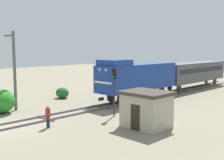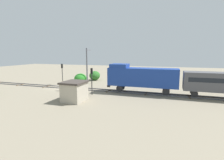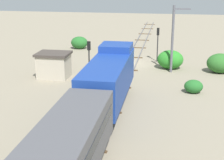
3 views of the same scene
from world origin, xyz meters
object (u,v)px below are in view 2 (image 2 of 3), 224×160
(traffic_signal_mid, at_px, (92,76))
(catenary_mast, at_px, (87,65))
(worker_near_track, at_px, (62,85))
(traffic_signal_near, at_px, (62,70))
(relay_hut, at_px, (74,91))
(locomotive, at_px, (141,77))

(traffic_signal_mid, relative_size, catenary_mast, 0.56)
(traffic_signal_mid, xyz_separation_m, worker_near_track, (-1.00, -6.11, -1.94))
(traffic_signal_near, bearing_deg, worker_near_track, 33.65)
(traffic_signal_mid, relative_size, relay_hut, 1.21)
(traffic_signal_mid, bearing_deg, worker_near_track, -99.30)
(worker_near_track, bearing_deg, locomotive, 64.18)
(catenary_mast, bearing_deg, worker_near_track, -8.77)
(locomotive, distance_m, traffic_signal_mid, 8.01)
(locomotive, bearing_deg, catenary_mast, -112.55)
(worker_near_track, bearing_deg, traffic_signal_near, 177.64)
(locomotive, bearing_deg, worker_near_track, -79.81)
(relay_hut, bearing_deg, locomotive, 133.29)
(relay_hut, bearing_deg, traffic_signal_mid, 170.09)
(catenary_mast, relative_size, relay_hut, 2.16)
(locomotive, xyz_separation_m, traffic_signal_mid, (3.40, -7.25, 0.16))
(traffic_signal_mid, distance_m, relay_hut, 4.44)
(catenary_mast, bearing_deg, locomotive, 67.45)
(locomotive, relative_size, catenary_mast, 1.53)
(traffic_signal_near, bearing_deg, locomotive, 79.39)
(traffic_signal_near, bearing_deg, relay_hut, 40.43)
(worker_near_track, xyz_separation_m, catenary_mast, (-7.46, 1.15, 3.03))
(locomotive, xyz_separation_m, worker_near_track, (2.40, -13.35, -1.78))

